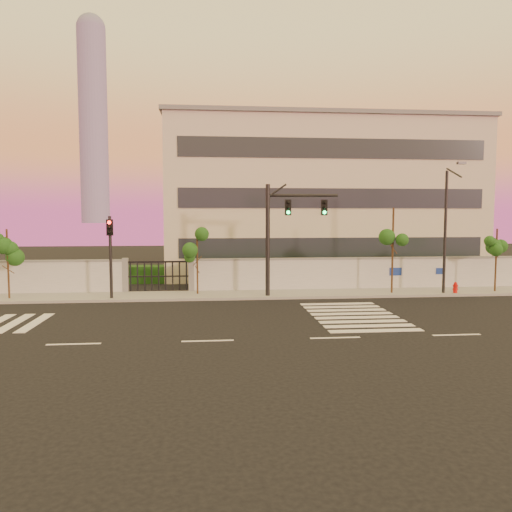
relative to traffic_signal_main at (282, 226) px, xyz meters
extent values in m
plane|color=black|center=(-4.31, -9.64, -4.16)|extent=(120.00, 120.00, 0.00)
cube|color=gray|center=(-4.31, 0.86, -4.08)|extent=(60.00, 3.00, 0.15)
cube|color=#A9ABB0|center=(10.19, 2.36, -3.16)|extent=(31.00, 0.30, 2.00)
cube|color=slate|center=(10.19, 2.36, -2.10)|extent=(31.00, 0.36, 0.12)
cube|color=slate|center=(-9.31, 2.36, -3.06)|extent=(0.35, 0.35, 2.20)
cube|color=slate|center=(-5.31, 2.36, -3.06)|extent=(0.35, 0.35, 2.20)
cube|color=#103710|center=(4.69, 4.86, -3.26)|extent=(20.00, 2.00, 1.80)
cube|color=#103710|center=(-7.31, 7.36, -3.56)|extent=(6.00, 1.50, 1.20)
cube|color=beige|center=(4.69, 12.36, 1.84)|extent=(24.00, 12.00, 12.00)
cube|color=#262D38|center=(4.69, 6.34, -1.66)|extent=(22.00, 0.08, 1.40)
cube|color=#262D38|center=(4.69, 6.34, 1.84)|extent=(22.00, 0.08, 1.40)
cube|color=#262D38|center=(4.69, 6.34, 5.34)|extent=(22.00, 0.08, 1.40)
cube|color=slate|center=(4.69, 12.36, 7.94)|extent=(24.40, 12.40, 0.30)
cylinder|color=slate|center=(-69.31, 270.36, 50.84)|extent=(16.00, 16.00, 110.00)
sphere|color=slate|center=(-69.31, 270.36, 105.84)|extent=(16.00, 16.00, 16.00)
cube|color=silver|center=(-12.91, -5.64, -4.15)|extent=(0.50, 4.00, 0.02)
cube|color=silver|center=(-12.01, -5.64, -4.15)|extent=(0.50, 4.00, 0.02)
cube|color=silver|center=(2.69, -8.64, -4.15)|extent=(4.00, 0.50, 0.02)
cube|color=silver|center=(2.69, -7.74, -4.15)|extent=(4.00, 0.50, 0.02)
cube|color=silver|center=(2.69, -6.84, -4.15)|extent=(4.00, 0.50, 0.02)
cube|color=silver|center=(2.69, -5.94, -4.15)|extent=(4.00, 0.50, 0.02)
cube|color=silver|center=(2.69, -5.04, -4.15)|extent=(4.00, 0.50, 0.02)
cube|color=silver|center=(2.69, -4.14, -4.15)|extent=(4.00, 0.50, 0.02)
cube|color=silver|center=(2.69, -3.24, -4.15)|extent=(4.00, 0.50, 0.02)
cube|color=silver|center=(2.69, -2.34, -4.15)|extent=(4.00, 0.50, 0.02)
cube|color=silver|center=(-9.31, -9.64, -4.15)|extent=(2.00, 0.15, 0.01)
cube|color=silver|center=(-4.31, -9.64, -4.15)|extent=(2.00, 0.15, 0.01)
cube|color=silver|center=(0.69, -9.64, -4.15)|extent=(2.00, 0.15, 0.01)
cube|color=silver|center=(5.69, -9.64, -4.15)|extent=(2.00, 0.15, 0.01)
cylinder|color=#382314|center=(-15.43, 0.43, -2.14)|extent=(0.11, 0.11, 4.04)
sphere|color=#1A4F16|center=(-15.43, 0.43, -0.92)|extent=(0.97, 0.97, 0.97)
sphere|color=#1A4F16|center=(-15.12, 0.61, -1.53)|extent=(0.74, 0.74, 0.74)
sphere|color=#1A4F16|center=(-15.70, 0.30, -1.33)|extent=(0.71, 0.71, 0.71)
cylinder|color=#382314|center=(-4.91, 1.01, -2.17)|extent=(0.11, 0.11, 3.97)
sphere|color=#1A4F16|center=(-4.91, 1.01, -0.98)|extent=(0.97, 0.97, 0.97)
sphere|color=#1A4F16|center=(-4.60, 1.19, -1.58)|extent=(0.74, 0.74, 0.74)
sphere|color=#1A4F16|center=(-5.17, 0.88, -1.38)|extent=(0.71, 0.71, 0.71)
cylinder|color=#382314|center=(6.75, 0.31, -1.53)|extent=(0.11, 0.11, 5.25)
sphere|color=#1A4F16|center=(6.75, 0.31, 0.05)|extent=(1.05, 1.05, 1.05)
sphere|color=#1A4F16|center=(7.08, 0.50, -0.74)|extent=(0.80, 0.80, 0.80)
sphere|color=#1A4F16|center=(6.46, 0.17, -0.48)|extent=(0.76, 0.76, 0.76)
cylinder|color=#382314|center=(13.29, 0.29, -2.16)|extent=(0.11, 0.11, 3.99)
sphere|color=#1A4F16|center=(13.29, 0.29, -0.97)|extent=(0.99, 0.99, 0.99)
sphere|color=#1A4F16|center=(13.60, 0.47, -1.57)|extent=(0.76, 0.76, 0.76)
sphere|color=#1A4F16|center=(13.02, 0.15, -1.37)|extent=(0.72, 0.72, 0.72)
cylinder|color=black|center=(-0.83, 0.01, -0.87)|extent=(0.25, 0.25, 6.58)
cylinder|color=black|center=(1.19, 0.01, 1.78)|extent=(4.03, 0.63, 0.17)
cube|color=black|center=(0.34, -0.04, 1.09)|extent=(0.37, 0.19, 0.96)
sphere|color=#0CF259|center=(0.34, -0.15, 0.80)|extent=(0.21, 0.21, 0.21)
cube|color=black|center=(2.46, -0.04, 1.09)|extent=(0.37, 0.19, 0.96)
sphere|color=#0CF259|center=(2.46, -0.15, 0.80)|extent=(0.21, 0.21, 0.21)
cylinder|color=black|center=(-9.71, -0.06, -1.78)|extent=(0.17, 0.17, 4.76)
cube|color=black|center=(-9.71, -0.11, -0.03)|extent=(0.37, 0.19, 0.95)
sphere|color=red|center=(-9.71, -0.22, 0.27)|extent=(0.21, 0.21, 0.21)
cylinder|color=black|center=(9.83, -0.02, -0.44)|extent=(0.17, 0.17, 7.43)
cylinder|color=black|center=(9.83, -0.86, 3.08)|extent=(0.09, 1.78, 0.72)
cube|color=#3F3F44|center=(9.83, -1.69, 3.55)|extent=(0.46, 0.23, 0.14)
cylinder|color=#BC100C|center=(10.52, -0.15, -3.89)|extent=(0.24, 0.24, 0.54)
cylinder|color=#BC100C|center=(10.52, -0.15, -3.57)|extent=(0.30, 0.30, 0.11)
sphere|color=#BC100C|center=(10.52, -0.15, -3.45)|extent=(0.19, 0.19, 0.19)
cylinder|color=#BC100C|center=(10.52, -0.15, -3.78)|extent=(0.30, 0.11, 0.11)
camera|label=1|loc=(-4.26, -28.53, 0.69)|focal=35.00mm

